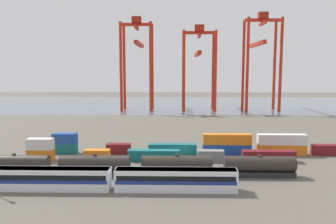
{
  "coord_description": "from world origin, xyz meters",
  "views": [
    {
      "loc": [
        -1.78,
        -82.61,
        21.15
      ],
      "look_at": [
        -4.29,
        25.86,
        7.96
      ],
      "focal_mm": 36.76,
      "sensor_mm": 36.0,
      "label": 1
    }
  ],
  "objects_px": {
    "shipping_container_2": "(97,155)",
    "shipping_container_9": "(172,149)",
    "passenger_train": "(113,178)",
    "shipping_container_4": "(211,156)",
    "shipping_container_0": "(41,155)",
    "gantry_crane_east": "(261,53)",
    "shipping_container_8": "(119,149)",
    "gantry_crane_central": "(199,60)",
    "gantry_crane_west": "(137,54)",
    "shipping_container_14": "(336,150)",
    "shipping_container_10": "(227,149)",
    "freight_tank_row": "(136,165)"
  },
  "relations": [
    {
      "from": "shipping_container_9",
      "to": "shipping_container_4",
      "type": "bearing_deg",
      "value": -36.76
    },
    {
      "from": "passenger_train",
      "to": "shipping_container_4",
      "type": "height_order",
      "value": "passenger_train"
    },
    {
      "from": "shipping_container_9",
      "to": "gantry_crane_central",
      "type": "distance_m",
      "value": 103.63
    },
    {
      "from": "shipping_container_4",
      "to": "gantry_crane_central",
      "type": "distance_m",
      "value": 109.46
    },
    {
      "from": "shipping_container_9",
      "to": "shipping_container_10",
      "type": "bearing_deg",
      "value": 0.0
    },
    {
      "from": "shipping_container_9",
      "to": "gantry_crane_east",
      "type": "bearing_deg",
      "value": 65.45
    },
    {
      "from": "gantry_crane_west",
      "to": "freight_tank_row",
      "type": "bearing_deg",
      "value": -83.91
    },
    {
      "from": "passenger_train",
      "to": "shipping_container_2",
      "type": "distance_m",
      "value": 21.38
    },
    {
      "from": "gantry_crane_east",
      "to": "gantry_crane_west",
      "type": "bearing_deg",
      "value": -179.7
    },
    {
      "from": "freight_tank_row",
      "to": "shipping_container_4",
      "type": "xyz_separation_m",
      "value": [
        16.26,
        11.49,
        -0.81
      ]
    },
    {
      "from": "shipping_container_14",
      "to": "gantry_crane_central",
      "type": "height_order",
      "value": "gantry_crane_central"
    },
    {
      "from": "shipping_container_4",
      "to": "shipping_container_8",
      "type": "bearing_deg",
      "value": 163.48
    },
    {
      "from": "shipping_container_4",
      "to": "shipping_container_9",
      "type": "bearing_deg",
      "value": 143.24
    },
    {
      "from": "shipping_container_8",
      "to": "gantry_crane_west",
      "type": "bearing_deg",
      "value": 93.47
    },
    {
      "from": "gantry_crane_west",
      "to": "shipping_container_8",
      "type": "bearing_deg",
      "value": -86.53
    },
    {
      "from": "passenger_train",
      "to": "shipping_container_14",
      "type": "xyz_separation_m",
      "value": [
        51.53,
        26.79,
        -0.84
      ]
    },
    {
      "from": "shipping_container_4",
      "to": "gantry_crane_east",
      "type": "relative_size",
      "value": 0.12
    },
    {
      "from": "passenger_train",
      "to": "shipping_container_8",
      "type": "height_order",
      "value": "passenger_train"
    },
    {
      "from": "shipping_container_9",
      "to": "gantry_crane_east",
      "type": "xyz_separation_m",
      "value": [
        45.58,
        99.8,
        29.16
      ]
    },
    {
      "from": "shipping_container_0",
      "to": "freight_tank_row",
      "type": "bearing_deg",
      "value": -25.64
    },
    {
      "from": "passenger_train",
      "to": "gantry_crane_central",
      "type": "distance_m",
      "value": 130.86
    },
    {
      "from": "shipping_container_2",
      "to": "shipping_container_14",
      "type": "relative_size",
      "value": 0.5
    },
    {
      "from": "gantry_crane_west",
      "to": "shipping_container_10",
      "type": "bearing_deg",
      "value": -71.38
    },
    {
      "from": "shipping_container_2",
      "to": "shipping_container_9",
      "type": "xyz_separation_m",
      "value": [
        17.75,
        6.76,
        0.0
      ]
    },
    {
      "from": "shipping_container_8",
      "to": "gantry_crane_central",
      "type": "height_order",
      "value": "gantry_crane_central"
    },
    {
      "from": "shipping_container_8",
      "to": "shipping_container_10",
      "type": "bearing_deg",
      "value": 0.0
    },
    {
      "from": "shipping_container_10",
      "to": "shipping_container_8",
      "type": "bearing_deg",
      "value": 180.0
    },
    {
      "from": "freight_tank_row",
      "to": "gantry_crane_west",
      "type": "bearing_deg",
      "value": 96.09
    },
    {
      "from": "shipping_container_4",
      "to": "gantry_crane_central",
      "type": "bearing_deg",
      "value": 87.92
    },
    {
      "from": "gantry_crane_west",
      "to": "gantry_crane_east",
      "type": "relative_size",
      "value": 0.96
    },
    {
      "from": "freight_tank_row",
      "to": "gantry_crane_west",
      "type": "height_order",
      "value": "gantry_crane_west"
    },
    {
      "from": "shipping_container_10",
      "to": "gantry_crane_central",
      "type": "relative_size",
      "value": 0.27
    },
    {
      "from": "passenger_train",
      "to": "shipping_container_4",
      "type": "relative_size",
      "value": 7.25
    },
    {
      "from": "shipping_container_0",
      "to": "gantry_crane_central",
      "type": "distance_m",
      "value": 117.92
    },
    {
      "from": "shipping_container_14",
      "to": "gantry_crane_west",
      "type": "bearing_deg",
      "value": 121.52
    },
    {
      "from": "freight_tank_row",
      "to": "shipping_container_8",
      "type": "height_order",
      "value": "freight_tank_row"
    },
    {
      "from": "shipping_container_2",
      "to": "shipping_container_10",
      "type": "relative_size",
      "value": 0.5
    },
    {
      "from": "shipping_container_0",
      "to": "shipping_container_8",
      "type": "height_order",
      "value": "same"
    },
    {
      "from": "shipping_container_8",
      "to": "shipping_container_14",
      "type": "bearing_deg",
      "value": 0.0
    },
    {
      "from": "passenger_train",
      "to": "shipping_container_0",
      "type": "relative_size",
      "value": 7.25
    },
    {
      "from": "shipping_container_0",
      "to": "gantry_crane_east",
      "type": "relative_size",
      "value": 0.12
    },
    {
      "from": "shipping_container_2",
      "to": "gantry_crane_east",
      "type": "distance_m",
      "value": 127.33
    },
    {
      "from": "shipping_container_0",
      "to": "shipping_container_9",
      "type": "bearing_deg",
      "value": 12.24
    },
    {
      "from": "shipping_container_9",
      "to": "gantry_crane_west",
      "type": "xyz_separation_m",
      "value": [
        -19.77,
        99.46,
        28.2
      ]
    },
    {
      "from": "shipping_container_2",
      "to": "gantry_crane_central",
      "type": "xyz_separation_m",
      "value": [
        30.65,
        106.4,
        25.4
      ]
    },
    {
      "from": "freight_tank_row",
      "to": "gantry_crane_west",
      "type": "relative_size",
      "value": 1.3
    },
    {
      "from": "gantry_crane_west",
      "to": "gantry_crane_east",
      "type": "xyz_separation_m",
      "value": [
        65.35,
        0.34,
        0.96
      ]
    },
    {
      "from": "shipping_container_2",
      "to": "shipping_container_4",
      "type": "relative_size",
      "value": 1.0
    },
    {
      "from": "gantry_crane_west",
      "to": "gantry_crane_central",
      "type": "height_order",
      "value": "gantry_crane_west"
    },
    {
      "from": "freight_tank_row",
      "to": "shipping_container_4",
      "type": "height_order",
      "value": "freight_tank_row"
    }
  ]
}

